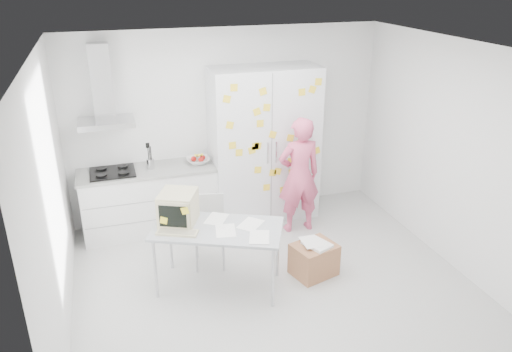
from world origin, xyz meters
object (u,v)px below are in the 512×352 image
object	(u,v)px
cardboard_box	(314,259)
person	(299,175)
desk	(192,217)
chair	(209,226)

from	to	relation	value
cardboard_box	person	bearing A→B (deg)	78.08
person	desk	size ratio (longest dim) A/B	1.03
cardboard_box	desk	bearing A→B (deg)	169.40
desk	cardboard_box	world-z (taller)	desk
chair	cardboard_box	xyz separation A→B (m)	(1.13, -0.65, -0.30)
person	cardboard_box	size ratio (longest dim) A/B	2.80
chair	cardboard_box	bearing A→B (deg)	-18.11
chair	desk	bearing A→B (deg)	-112.34
person	desk	distance (m)	1.83
desk	cardboard_box	size ratio (longest dim) A/B	2.72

